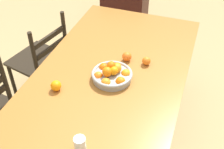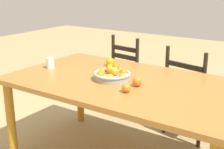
# 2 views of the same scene
# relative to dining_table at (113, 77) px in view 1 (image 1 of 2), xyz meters

# --- Properties ---
(ground_plane) EXTENTS (12.00, 12.00, 0.00)m
(ground_plane) POSITION_rel_dining_table_xyz_m (0.00, 0.00, -0.66)
(ground_plane) COLOR tan
(dining_table) EXTENTS (1.85, 1.07, 0.74)m
(dining_table) POSITION_rel_dining_table_xyz_m (0.00, 0.00, 0.00)
(dining_table) COLOR #9D672C
(dining_table) RESTS_ON ground
(chair_by_cabinet) EXTENTS (0.54, 0.54, 0.89)m
(chair_by_cabinet) POSITION_rel_dining_table_xyz_m (0.26, 0.81, -0.23)
(chair_by_cabinet) COLOR black
(chair_by_cabinet) RESTS_ON ground
(fruit_bowl) EXTENTS (0.29, 0.29, 0.13)m
(fruit_bowl) POSITION_rel_dining_table_xyz_m (-0.11, -0.03, 0.12)
(fruit_bowl) COLOR #959B9C
(fruit_bowl) RESTS_ON dining_table
(orange_loose_0) EXTENTS (0.06, 0.06, 0.06)m
(orange_loose_0) POSITION_rel_dining_table_xyz_m (0.14, -0.22, 0.11)
(orange_loose_0) COLOR orange
(orange_loose_0) RESTS_ON dining_table
(orange_loose_1) EXTENTS (0.07, 0.07, 0.07)m
(orange_loose_1) POSITION_rel_dining_table_xyz_m (0.14, -0.07, 0.12)
(orange_loose_1) COLOR orange
(orange_loose_1) RESTS_ON dining_table
(orange_loose_2) EXTENTS (0.07, 0.07, 0.07)m
(orange_loose_2) POSITION_rel_dining_table_xyz_m (-0.34, 0.29, 0.12)
(orange_loose_2) COLOR orange
(orange_loose_2) RESTS_ON dining_table
(drinking_glass) EXTENTS (0.07, 0.07, 0.10)m
(drinking_glass) POSITION_rel_dining_table_xyz_m (-0.74, -0.07, 0.13)
(drinking_glass) COLOR silver
(drinking_glass) RESTS_ON dining_table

